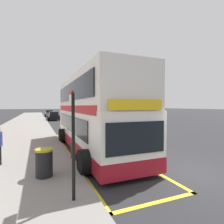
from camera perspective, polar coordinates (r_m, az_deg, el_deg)
The scene contains 10 objects.
ground_plane at distance 37.57m, azimuth -14.12°, elevation -2.20°, with size 260.00×260.00×0.00m, color #28282B.
pavement_near at distance 37.18m, azimuth -24.86°, elevation -2.25°, with size 6.00×76.00×0.14m, color gray.
double_decker_bus at distance 11.04m, azimuth -6.40°, elevation -1.27°, with size 3.29×10.71×4.40m.
bus_bay_markings at distance 11.36m, azimuth -6.79°, elevation -11.69°, with size 2.94×13.35×0.01m.
bus_stop_sign at distance 5.02m, azimuth -12.34°, elevation -7.66°, with size 0.09×0.51×2.96m.
parked_car_white_distant at distance 36.18m, azimuth -9.61°, elevation -1.05°, with size 2.09×4.20×1.62m.
parked_car_grey_far at distance 48.36m, azimuth -19.32°, elevation -0.38°, with size 2.09×4.20×1.62m.
parked_car_silver_behind at distance 31.08m, azimuth -3.16°, elevation -1.52°, with size 2.09×4.20×1.62m.
parked_car_black_ahead at distance 35.07m, azimuth -18.04°, elevation -1.22°, with size 2.09×4.20×1.62m.
litter_bin at distance 7.14m, azimuth -20.72°, elevation -14.75°, with size 0.62×0.62×1.01m.
Camera 1 is at (-5.54, -5.06, 2.68)m, focal length 28.81 mm.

